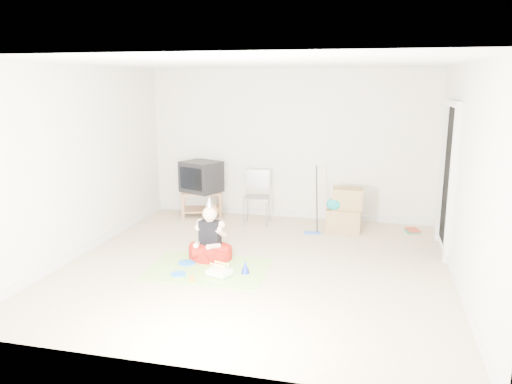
% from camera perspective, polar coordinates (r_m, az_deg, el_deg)
% --- Properties ---
extents(ground, '(5.00, 5.00, 0.00)m').
position_cam_1_polar(ground, '(6.69, 0.03, -8.32)').
color(ground, '#C5AE8D').
rests_on(ground, ground).
extents(doorway_recess, '(0.02, 0.90, 2.05)m').
position_cam_1_polar(doorway_recess, '(7.47, 21.15, 1.23)').
color(doorway_recess, black).
rests_on(doorway_recess, ground).
extents(tv_stand, '(0.82, 0.65, 0.45)m').
position_cam_1_polar(tv_stand, '(9.02, -6.21, -1.08)').
color(tv_stand, '#946442').
rests_on(tv_stand, ground).
extents(crt_tv, '(0.79, 0.73, 0.55)m').
position_cam_1_polar(crt_tv, '(8.93, -6.28, 1.76)').
color(crt_tv, black).
rests_on(crt_tv, tv_stand).
extents(folding_chair, '(0.46, 0.44, 0.94)m').
position_cam_1_polar(folding_chair, '(8.43, 0.08, -0.65)').
color(folding_chair, gray).
rests_on(folding_chair, ground).
extents(cardboard_boxes, '(0.57, 0.44, 0.70)m').
position_cam_1_polar(cardboard_boxes, '(8.23, 10.11, -2.05)').
color(cardboard_boxes, '#9C7D4B').
rests_on(cardboard_boxes, ground).
extents(floor_mop, '(0.28, 0.35, 1.05)m').
position_cam_1_polar(floor_mop, '(7.97, 6.50, -2.95)').
color(floor_mop, blue).
rests_on(floor_mop, ground).
extents(book_pile, '(0.24, 0.28, 0.05)m').
position_cam_1_polar(book_pile, '(8.46, 17.49, -4.22)').
color(book_pile, '#26744D').
rests_on(book_pile, ground).
extents(seated_woman, '(0.67, 0.67, 0.88)m').
position_cam_1_polar(seated_woman, '(6.89, -5.25, -6.04)').
color(seated_woman, '#AC190F').
rests_on(seated_woman, ground).
extents(party_mat, '(1.56, 1.15, 0.01)m').
position_cam_1_polar(party_mat, '(6.58, -5.49, -8.73)').
color(party_mat, '#FF3585').
rests_on(party_mat, ground).
extents(birthday_cake, '(0.33, 0.30, 0.14)m').
position_cam_1_polar(birthday_cake, '(6.34, -4.20, -9.19)').
color(birthday_cake, white).
rests_on(birthday_cake, party_mat).
extents(blue_plate_near, '(0.30, 0.30, 0.01)m').
position_cam_1_polar(blue_plate_near, '(6.79, -7.93, -8.02)').
color(blue_plate_near, blue).
rests_on(blue_plate_near, party_mat).
extents(blue_plate_far, '(0.23, 0.23, 0.01)m').
position_cam_1_polar(blue_plate_far, '(6.43, -8.86, -9.25)').
color(blue_plate_far, blue).
rests_on(blue_plate_far, party_mat).
extents(orange_cup_near, '(0.08, 0.08, 0.08)m').
position_cam_1_polar(orange_cup_near, '(6.87, -3.84, -7.38)').
color(orange_cup_near, orange).
rests_on(orange_cup_near, party_mat).
extents(orange_cup_far, '(0.08, 0.08, 0.07)m').
position_cam_1_polar(orange_cup_far, '(6.19, -7.35, -9.80)').
color(orange_cup_far, orange).
rests_on(orange_cup_far, party_mat).
extents(blue_party_hat, '(0.14, 0.14, 0.16)m').
position_cam_1_polar(blue_party_hat, '(6.37, -1.24, -8.57)').
color(blue_party_hat, '#1C31C4').
rests_on(blue_party_hat, party_mat).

